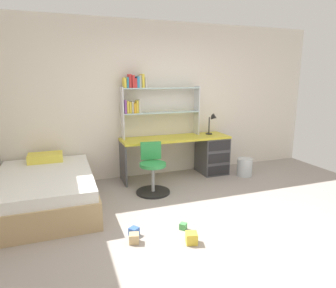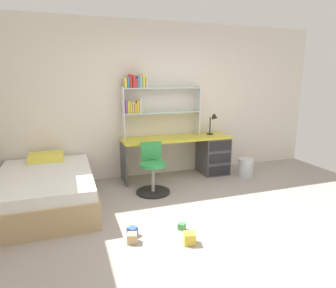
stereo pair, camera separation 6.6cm
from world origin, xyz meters
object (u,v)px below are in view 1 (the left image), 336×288
object	(u,v)px
bookshelf_hutch	(148,99)
bed_platform	(46,191)
desk	(202,152)
desk_lamp	(213,121)
toy_block_blue_3	(134,231)
toy_block_natural_0	(134,238)
toy_block_yellow_1	(192,238)
toy_block_green_2	(183,226)
waste_bin	(245,167)
swivel_chair	(153,174)

from	to	relation	value
bookshelf_hutch	bed_platform	xyz separation A→B (m)	(-1.69, -0.77, -1.14)
desk	desk_lamp	xyz separation A→B (m)	(0.23, 0.02, 0.57)
desk_lamp	toy_block_blue_3	bearing A→B (deg)	-137.47
toy_block_natural_0	toy_block_blue_3	bearing A→B (deg)	76.71
toy_block_yellow_1	bookshelf_hutch	bearing A→B (deg)	84.98
desk	toy_block_green_2	size ratio (longest dim) A/B	25.63
desk	toy_block_natural_0	bearing A→B (deg)	-132.45
desk_lamp	desk	bearing A→B (deg)	-174.31
toy_block_green_2	toy_block_blue_3	world-z (taller)	toy_block_blue_3
toy_block_green_2	toy_block_blue_3	xyz separation A→B (m)	(-0.57, 0.06, 0.01)
waste_bin	toy_block_blue_3	distance (m)	2.74
desk_lamp	waste_bin	world-z (taller)	desk_lamp
swivel_chair	desk_lamp	bearing A→B (deg)	24.01
toy_block_natural_0	toy_block_green_2	bearing A→B (deg)	8.29
swivel_chair	toy_block_green_2	bearing A→B (deg)	-90.11
toy_block_yellow_1	toy_block_green_2	xyz separation A→B (m)	(0.03, 0.31, -0.02)
toy_block_green_2	toy_block_blue_3	bearing A→B (deg)	173.79
desk	swivel_chair	world-z (taller)	swivel_chair
bookshelf_hutch	swivel_chair	world-z (taller)	bookshelf_hutch
bed_platform	toy_block_yellow_1	world-z (taller)	bed_platform
swivel_chair	waste_bin	xyz separation A→B (m)	(1.80, 0.20, -0.14)
desk_lamp	waste_bin	bearing A→B (deg)	-40.92
toy_block_green_2	waste_bin	bearing A→B (deg)	38.34
toy_block_green_2	desk	bearing A→B (deg)	58.16
bed_platform	toy_block_green_2	size ratio (longest dim) A/B	24.23
desk	toy_block_yellow_1	xyz separation A→B (m)	(-1.15, -2.11, -0.35)
swivel_chair	toy_block_blue_3	xyz separation A→B (m)	(-0.58, -1.16, -0.25)
bed_platform	toy_block_blue_3	xyz separation A→B (m)	(0.95, -1.12, -0.20)
bookshelf_hutch	toy_block_natural_0	distance (m)	2.57
bookshelf_hutch	toy_block_green_2	bearing A→B (deg)	-94.85
desk_lamp	swivel_chair	world-z (taller)	desk_lamp
desk	waste_bin	world-z (taller)	desk
bed_platform	waste_bin	size ratio (longest dim) A/B	5.68
toy_block_natural_0	toy_block_green_2	xyz separation A→B (m)	(0.61, 0.09, -0.01)
waste_bin	toy_block_blue_3	xyz separation A→B (m)	(-2.37, -1.36, -0.11)
desk	waste_bin	xyz separation A→B (m)	(0.68, -0.37, -0.25)
bed_platform	toy_block_natural_0	xyz separation A→B (m)	(0.91, -1.27, -0.19)
desk	desk_lamp	size ratio (longest dim) A/B	5.00
toy_block_green_2	toy_block_yellow_1	bearing A→B (deg)	-96.07
desk	desk_lamp	distance (m)	0.61
toy_block_green_2	toy_block_natural_0	bearing A→B (deg)	-171.71
desk_lamp	toy_block_yellow_1	bearing A→B (deg)	-122.88
bookshelf_hutch	waste_bin	bearing A→B (deg)	-18.11
desk_lamp	toy_block_natural_0	xyz separation A→B (m)	(-1.95, -1.91, -0.92)
desk_lamp	toy_block_yellow_1	distance (m)	2.69
desk	toy_block_green_2	bearing A→B (deg)	-121.84
toy_block_yellow_1	toy_block_green_2	distance (m)	0.31
toy_block_yellow_1	toy_block_blue_3	distance (m)	0.66
swivel_chair	waste_bin	size ratio (longest dim) A/B	2.41
desk	toy_block_natural_0	world-z (taller)	desk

